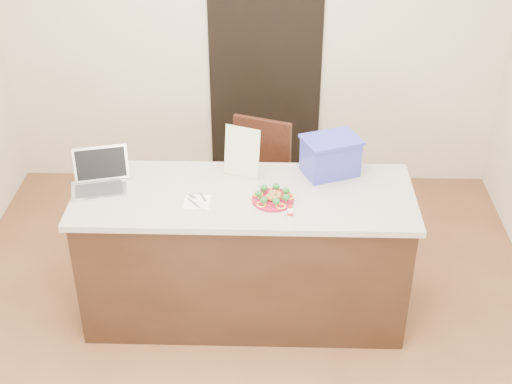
{
  "coord_description": "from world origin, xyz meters",
  "views": [
    {
      "loc": [
        0.17,
        -3.38,
        3.21
      ],
      "look_at": [
        0.07,
        0.2,
        0.96
      ],
      "focal_mm": 50.0,
      "sensor_mm": 36.0,
      "label": 1
    }
  ],
  "objects_px": {
    "island": "(245,254)",
    "plate": "(273,199)",
    "blue_box": "(330,156)",
    "napkin": "(197,202)",
    "laptop": "(100,177)",
    "yogurt_bottle": "(290,212)",
    "chair": "(262,178)"
  },
  "relations": [
    {
      "from": "island",
      "to": "blue_box",
      "type": "distance_m",
      "value": 0.83
    },
    {
      "from": "napkin",
      "to": "island",
      "type": "bearing_deg",
      "value": 21.9
    },
    {
      "from": "plate",
      "to": "napkin",
      "type": "relative_size",
      "value": 1.64
    },
    {
      "from": "island",
      "to": "napkin",
      "type": "relative_size",
      "value": 13.45
    },
    {
      "from": "island",
      "to": "blue_box",
      "type": "relative_size",
      "value": 5.05
    },
    {
      "from": "blue_box",
      "to": "plate",
      "type": "bearing_deg",
      "value": -158.26
    },
    {
      "from": "plate",
      "to": "yogurt_bottle",
      "type": "xyz_separation_m",
      "value": [
        0.1,
        -0.17,
        0.02
      ]
    },
    {
      "from": "island",
      "to": "napkin",
      "type": "bearing_deg",
      "value": -158.1
    },
    {
      "from": "island",
      "to": "laptop",
      "type": "relative_size",
      "value": 5.5
    },
    {
      "from": "chair",
      "to": "island",
      "type": "bearing_deg",
      "value": -77.46
    },
    {
      "from": "plate",
      "to": "laptop",
      "type": "distance_m",
      "value": 1.07
    },
    {
      "from": "plate",
      "to": "laptop",
      "type": "height_order",
      "value": "laptop"
    },
    {
      "from": "plate",
      "to": "yogurt_bottle",
      "type": "height_order",
      "value": "yogurt_bottle"
    },
    {
      "from": "laptop",
      "to": "chair",
      "type": "bearing_deg",
      "value": 22.5
    },
    {
      "from": "laptop",
      "to": "yogurt_bottle",
      "type": "bearing_deg",
      "value": -29.19
    },
    {
      "from": "blue_box",
      "to": "chair",
      "type": "xyz_separation_m",
      "value": [
        -0.44,
        0.53,
        -0.49
      ]
    },
    {
      "from": "laptop",
      "to": "chair",
      "type": "xyz_separation_m",
      "value": [
        0.97,
        0.73,
        -0.43
      ]
    },
    {
      "from": "chair",
      "to": "napkin",
      "type": "bearing_deg",
      "value": -92.84
    },
    {
      "from": "plate",
      "to": "chair",
      "type": "xyz_separation_m",
      "value": [
        -0.08,
        0.87,
        -0.38
      ]
    },
    {
      "from": "island",
      "to": "plate",
      "type": "bearing_deg",
      "value": -24.07
    },
    {
      "from": "yogurt_bottle",
      "to": "blue_box",
      "type": "bearing_deg",
      "value": 63.14
    },
    {
      "from": "yogurt_bottle",
      "to": "chair",
      "type": "bearing_deg",
      "value": 100.01
    },
    {
      "from": "yogurt_bottle",
      "to": "laptop",
      "type": "height_order",
      "value": "laptop"
    },
    {
      "from": "blue_box",
      "to": "laptop",
      "type": "bearing_deg",
      "value": 166.18
    },
    {
      "from": "yogurt_bottle",
      "to": "laptop",
      "type": "distance_m",
      "value": 1.2
    },
    {
      "from": "napkin",
      "to": "chair",
      "type": "height_order",
      "value": "chair"
    },
    {
      "from": "laptop",
      "to": "plate",
      "type": "bearing_deg",
      "value": -21.87
    },
    {
      "from": "yogurt_bottle",
      "to": "chair",
      "type": "relative_size",
      "value": 0.08
    },
    {
      "from": "blue_box",
      "to": "napkin",
      "type": "bearing_deg",
      "value": -177.07
    },
    {
      "from": "island",
      "to": "blue_box",
      "type": "xyz_separation_m",
      "value": [
        0.53,
        0.26,
        0.58
      ]
    },
    {
      "from": "island",
      "to": "laptop",
      "type": "bearing_deg",
      "value": 175.89
    },
    {
      "from": "chair",
      "to": "plate",
      "type": "bearing_deg",
      "value": -65.35
    }
  ]
}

